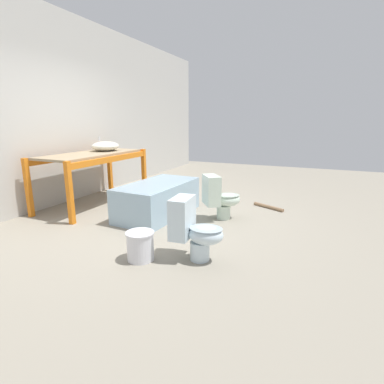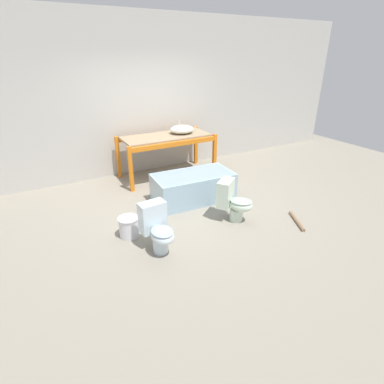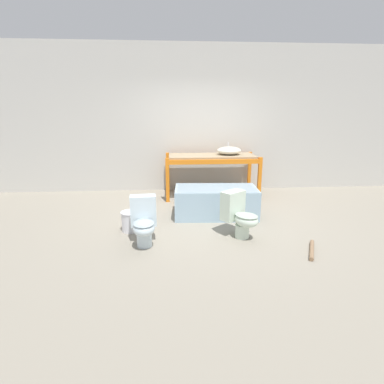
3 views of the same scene
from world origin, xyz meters
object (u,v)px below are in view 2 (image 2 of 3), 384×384
at_px(bathtub_main, 193,185).
at_px(toilet_far, 233,201).
at_px(sink_basin, 182,129).
at_px(bucket_white, 129,227).
at_px(toilet_near, 157,228).

xyz_separation_m(bathtub_main, toilet_far, (0.21, -0.92, 0.05)).
distance_m(sink_basin, bucket_white, 2.79).
bearing_deg(sink_basin, toilet_far, -96.51).
height_order(sink_basin, toilet_far, sink_basin).
bearing_deg(sink_basin, bucket_white, -133.99).
height_order(toilet_near, bucket_white, toilet_near).
bearing_deg(toilet_far, bucket_white, 131.05).
distance_m(toilet_near, bucket_white, 0.59).
relative_size(sink_basin, bathtub_main, 0.35).
relative_size(sink_basin, toilet_far, 0.78).
xyz_separation_m(sink_basin, toilet_far, (-0.26, -2.25, -0.64)).
bearing_deg(bathtub_main, toilet_far, -74.25).
relative_size(toilet_far, bucket_white, 2.16).
height_order(sink_basin, bucket_white, sink_basin).
distance_m(sink_basin, toilet_near, 2.98).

